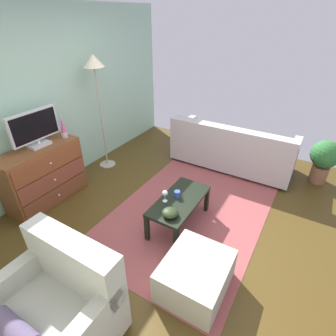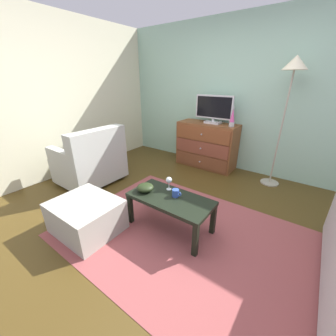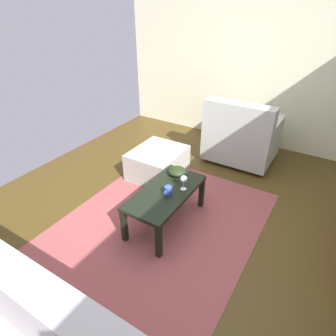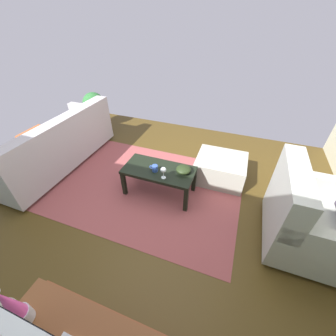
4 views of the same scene
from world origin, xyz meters
name	(u,v)px [view 1 (image 1 of 4)]	position (x,y,z in m)	size (l,w,h in m)	color
ground_plane	(168,220)	(0.00, 0.00, -0.03)	(5.42, 4.60, 0.05)	#493615
wall_accent_rear	(46,103)	(0.00, 2.06, 1.28)	(5.42, 0.12, 2.56)	#98C3AB
area_rug	(188,215)	(0.20, -0.20, 0.00)	(2.60, 1.90, 0.01)	#914545
dresser	(44,175)	(-0.52, 1.75, 0.42)	(1.10, 0.49, 0.84)	brown
tv	(35,128)	(-0.44, 1.77, 1.10)	(0.69, 0.18, 0.49)	silver
lava_lamp	(63,128)	(-0.07, 1.70, 0.99)	(0.09, 0.09, 0.33)	#B7B7BC
coffee_table	(179,203)	(0.00, -0.17, 0.35)	(0.93, 0.46, 0.40)	black
wine_glass	(165,193)	(-0.12, -0.03, 0.52)	(0.07, 0.07, 0.16)	silver
mug	(177,194)	(0.04, -0.12, 0.45)	(0.11, 0.08, 0.08)	#304EA2
bowl_decorative	(170,213)	(-0.32, -0.22, 0.45)	(0.19, 0.19, 0.09)	black
couch_large	(232,149)	(1.81, -0.23, 0.33)	(0.85, 2.08, 0.83)	#332319
armchair	(57,308)	(-1.71, 0.02, 0.37)	(0.80, 0.92, 0.92)	#332319
ottoman	(195,275)	(-0.73, -0.76, 0.18)	(0.70, 0.60, 0.37)	#A7A599
standing_lamp	(95,73)	(0.69, 1.70, 1.62)	(0.32, 0.32, 1.88)	#A59E8C
potted_plant	(324,158)	(2.06, -1.65, 0.43)	(0.44, 0.44, 0.72)	brown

